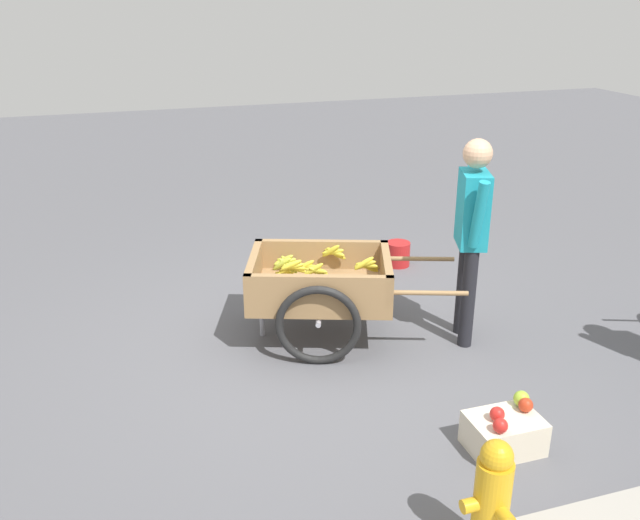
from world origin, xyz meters
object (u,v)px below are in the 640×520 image
vendor_person (472,224)px  fire_hydrant (492,500)px  apple_crate (505,431)px  fruit_cart (320,287)px  plastic_bucket (398,254)px

vendor_person → fire_hydrant: bearing=64.3°
apple_crate → fruit_cart: bearing=-70.2°
vendor_person → plastic_bucket: vendor_person is taller
vendor_person → apple_crate: vendor_person is taller
vendor_person → fire_hydrant: 2.37m
vendor_person → apple_crate: (0.46, 1.35, -0.85)m
apple_crate → plastic_bucket: bearing=-101.4°
fruit_cart → apple_crate: bearing=109.8°
vendor_person → plastic_bucket: 1.81m
fire_hydrant → plastic_bucket: fire_hydrant is taller
fruit_cart → plastic_bucket: size_ratio=7.38×
vendor_person → fire_hydrant: size_ratio=2.42×
plastic_bucket → vendor_person: bearing=85.2°
fire_hydrant → apple_crate: size_ratio=1.52×
vendor_person → apple_crate: size_ratio=3.69×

